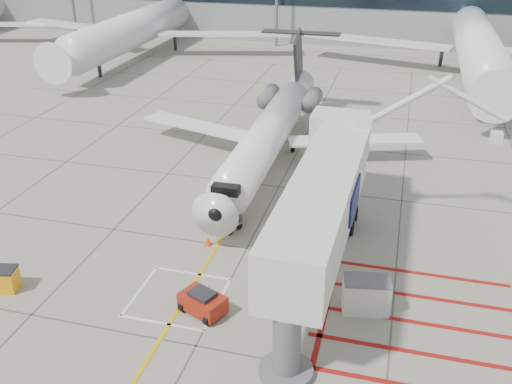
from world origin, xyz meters
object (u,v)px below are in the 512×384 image
(pushback_tug, at_px, (203,302))
(spill_bin, at_px, (2,279))
(regional_jet, at_px, (261,125))
(jet_bridge, at_px, (320,216))

(pushback_tug, distance_m, spill_bin, 10.03)
(pushback_tug, xyz_separation_m, spill_bin, (-10.00, -0.82, 0.00))
(regional_jet, distance_m, spill_bin, 18.55)
(jet_bridge, bearing_deg, spill_bin, -161.59)
(regional_jet, xyz_separation_m, spill_bin, (-8.81, -16.03, -3.07))
(jet_bridge, xyz_separation_m, pushback_tug, (-4.66, -3.68, -3.19))
(regional_jet, relative_size, pushback_tug, 13.64)
(regional_jet, distance_m, pushback_tug, 15.56)
(jet_bridge, relative_size, pushback_tug, 9.22)
(pushback_tug, bearing_deg, regional_jet, 117.75)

